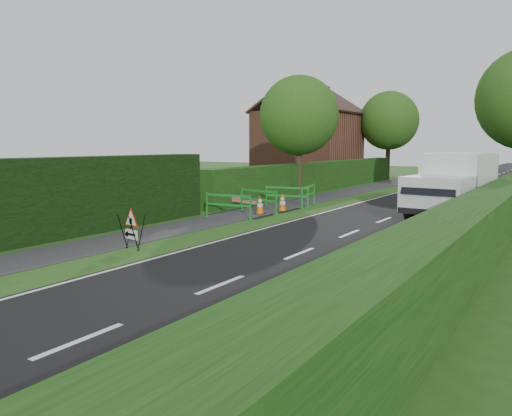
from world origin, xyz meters
The scene contains 20 objects.
ground centered at (0.00, 0.00, 0.00)m, with size 120.00×120.00×0.00m, color #274F16.
road_surface centered at (2.50, 35.00, 0.00)m, with size 6.00×90.00×0.02m, color black.
footpath centered at (-3.00, 35.00, 0.01)m, with size 2.00×90.00×0.02m, color #2D2D30.
hedge_west_far centered at (-5.00, 22.00, 0.00)m, with size 1.00×24.00×1.80m, color #14380F.
house_west centered at (-10.00, 30.00, 2.90)m, with size 7.50×7.40×7.88m.
tree_nw centered at (-4.60, 18.00, 4.48)m, with size 4.40×4.40×6.70m.
tree_fw centered at (-4.60, 34.00, 4.83)m, with size 4.80×4.80×7.24m.
triangle_sign centered at (-1.65, 2.48, 0.69)m, with size 0.77×0.77×0.99m.
works_van centered at (4.51, 13.80, 1.35)m, with size 2.68×5.75×2.54m.
traffic_cone_0 centered at (4.91, 12.22, 0.39)m, with size 0.38×0.38×0.79m.
traffic_cone_1 centered at (5.16, 13.10, 0.39)m, with size 0.38×0.38×0.79m.
traffic_cone_2 centered at (5.19, 16.43, 0.39)m, with size 0.38×0.38×0.79m.
traffic_cone_3 centered at (-2.43, 10.41, 0.39)m, with size 0.38×0.38×0.79m.
traffic_cone_4 centered at (-2.06, 11.67, 0.39)m, with size 0.38×0.38×0.79m.
ped_barrier_0 centered at (-2.77, 8.63, 0.63)m, with size 2.08×0.47×1.00m.
ped_barrier_1 centered at (-2.79, 10.86, 0.63)m, with size 2.09×0.71×1.00m.
ped_barrier_2 centered at (-2.53, 12.91, 0.63)m, with size 2.09×0.74×1.00m.
ped_barrier_3 centered at (-1.96, 13.98, 0.63)m, with size 0.70×2.09×1.00m.
redwhite_plank centered at (-3.67, 11.08, 0.00)m, with size 1.50×0.04×0.25m, color red.
hatchback_car centered at (1.61, 27.78, 0.61)m, with size 1.45×3.60×1.23m, color white.
Camera 1 is at (8.47, -7.05, 2.89)m, focal length 35.00 mm.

